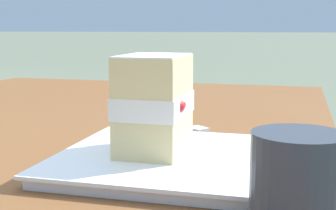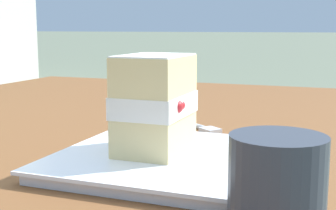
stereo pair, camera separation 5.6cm
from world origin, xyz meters
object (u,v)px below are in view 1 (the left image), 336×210
dessert_plate (168,160)px  coffee_cup (298,181)px  patio_table (47,177)px  cake_slice (154,104)px  dessert_fork (175,124)px

dessert_plate → coffee_cup: (0.15, 0.15, 0.03)m
patio_table → dessert_plate: (0.19, 0.27, 0.10)m
cake_slice → dessert_fork: cake_slice is taller
dessert_plate → cake_slice: size_ratio=2.19×
cake_slice → patio_table: bearing=-126.2°
cake_slice → coffee_cup: (0.15, 0.16, -0.03)m
dessert_fork → coffee_cup: 0.43m
dessert_fork → dessert_plate: bearing=12.2°
dessert_plate → dessert_fork: bearing=-167.8°
patio_table → coffee_cup: (0.33, 0.41, 0.13)m
cake_slice → coffee_cup: 0.22m
dessert_plate → cake_slice: (-0.00, -0.02, 0.07)m
patio_table → dessert_plate: 0.34m
patio_table → coffee_cup: size_ratio=16.28×
dessert_plate → dessert_fork: dessert_plate is taller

